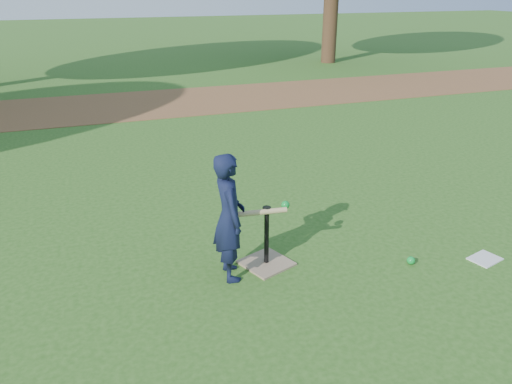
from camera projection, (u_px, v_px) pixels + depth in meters
name	position (u px, v px, depth m)	size (l,w,h in m)	color
ground	(301.00, 255.00, 5.06)	(80.00, 80.00, 0.00)	#285116
dirt_strip	(167.00, 102.00, 11.57)	(24.00, 3.00, 0.01)	brown
child	(229.00, 217.00, 4.49)	(0.44, 0.29, 1.21)	black
wiffle_ball_ground	(411.00, 260.00, 4.89)	(0.08, 0.08, 0.08)	#0D8F2F
clipboard	(485.00, 259.00, 4.98)	(0.30, 0.23, 0.01)	silver
batting_tee	(266.00, 254.00, 4.86)	(0.55, 0.55, 0.61)	#91765C
swing_action	(259.00, 212.00, 4.64)	(0.70, 0.17, 0.08)	tan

